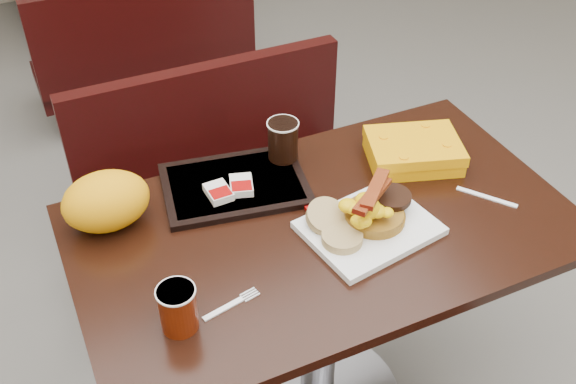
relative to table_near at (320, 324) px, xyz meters
name	(u,v)px	position (x,y,z in m)	size (l,w,h in m)	color
table_near	(320,324)	(0.00, 0.00, 0.00)	(1.20, 0.70, 0.75)	black
bench_near_n	(230,185)	(0.00, 0.70, -0.02)	(1.00, 0.46, 0.72)	black
bench_far_s	(139,41)	(0.00, 1.90, -0.02)	(1.00, 0.46, 0.72)	black
platter	(369,228)	(0.08, -0.07, 0.38)	(0.30, 0.23, 0.02)	white
pancake_stack	(375,215)	(0.11, -0.05, 0.41)	(0.15, 0.15, 0.03)	olive
sausage_patty	(392,197)	(0.16, -0.04, 0.43)	(0.10, 0.10, 0.01)	black
scrambled_eggs	(368,210)	(0.07, -0.07, 0.45)	(0.11, 0.09, 0.06)	yellow
bacon_strips	(373,194)	(0.09, -0.06, 0.49)	(0.17, 0.07, 0.01)	#460A05
muffin_bottom	(342,238)	(0.00, -0.09, 0.40)	(0.10, 0.10, 0.02)	tan
muffin_top	(326,216)	(-0.01, -0.02, 0.42)	(0.10, 0.10, 0.02)	tan
coffee_cup_near	(178,309)	(-0.41, -0.15, 0.43)	(0.08, 0.08, 0.11)	maroon
fork	(223,309)	(-0.32, -0.15, 0.38)	(0.14, 0.02, 0.00)	white
knife	(487,197)	(0.42, -0.08, 0.38)	(0.16, 0.01, 0.00)	white
condiment_syrup	(315,213)	(-0.01, 0.04, 0.38)	(0.04, 0.03, 0.01)	#AB4507
condiment_ketchup	(315,209)	(0.00, 0.05, 0.38)	(0.04, 0.03, 0.01)	#8C0504
tray	(235,185)	(-0.15, 0.22, 0.38)	(0.36, 0.26, 0.02)	black
hashbrown_sleeve_left	(218,192)	(-0.20, 0.19, 0.40)	(0.06, 0.08, 0.02)	silver
hashbrown_sleeve_right	(241,185)	(-0.14, 0.19, 0.40)	(0.06, 0.08, 0.02)	silver
coffee_cup_far	(283,140)	(0.01, 0.27, 0.45)	(0.08, 0.08, 0.11)	black
clamshell	(413,151)	(0.33, 0.13, 0.41)	(0.24, 0.18, 0.07)	orange
paper_bag	(106,201)	(-0.47, 0.21, 0.45)	(0.21, 0.15, 0.14)	#F4A408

